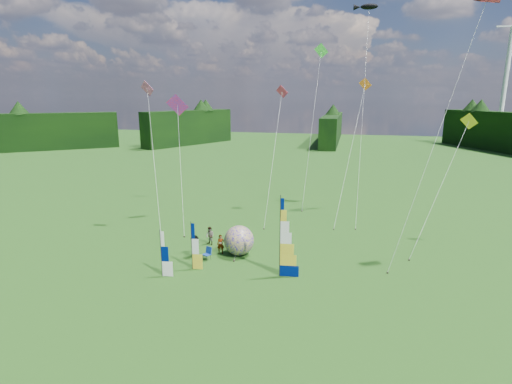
% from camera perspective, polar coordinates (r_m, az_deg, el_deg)
% --- Properties ---
extents(ground, '(220.00, 220.00, 0.00)m').
position_cam_1_polar(ground, '(26.37, 0.08, -13.85)').
color(ground, '#2A5814').
rests_on(ground, ground).
extents(treeline_ring, '(210.00, 210.00, 8.00)m').
position_cam_1_polar(treeline_ring, '(24.78, 0.09, -5.62)').
color(treeline_ring, black).
rests_on(treeline_ring, ground).
extents(turbine_right, '(8.00, 1.20, 30.00)m').
position_cam_1_polar(turbine_right, '(130.92, 32.00, 12.83)').
color(turbine_right, silver).
rests_on(turbine_right, ground).
extents(feather_banner_main, '(1.49, 0.25, 5.57)m').
position_cam_1_polar(feather_banner_main, '(27.22, 3.45, -6.57)').
color(feather_banner_main, '#00115E').
rests_on(feather_banner_main, ground).
extents(side_banner_left, '(0.97, 0.20, 3.46)m').
position_cam_1_polar(side_banner_left, '(28.98, -9.17, -7.68)').
color(side_banner_left, gold).
rests_on(side_banner_left, ground).
extents(side_banner_far, '(0.97, 0.22, 3.27)m').
position_cam_1_polar(side_banner_far, '(28.32, -13.40, -8.60)').
color(side_banner_far, white).
rests_on(side_banner_far, ground).
extents(bol_inflatable, '(2.62, 2.62, 2.35)m').
position_cam_1_polar(bol_inflatable, '(31.35, -2.44, -6.93)').
color(bol_inflatable, '#0E0089').
rests_on(bol_inflatable, ground).
extents(spectator_a, '(0.65, 0.51, 1.56)m').
position_cam_1_polar(spectator_a, '(31.76, -5.06, -7.45)').
color(spectator_a, '#66594C').
rests_on(spectator_a, ground).
extents(spectator_b, '(0.83, 0.67, 1.54)m').
position_cam_1_polar(spectator_b, '(33.72, -6.60, -6.24)').
color(spectator_b, '#66594C').
rests_on(spectator_b, ground).
extents(spectator_c, '(0.43, 1.14, 1.77)m').
position_cam_1_polar(spectator_c, '(31.30, -8.73, -7.68)').
color(spectator_c, '#66594C').
rests_on(spectator_c, ground).
extents(spectator_d, '(0.91, 0.86, 1.52)m').
position_cam_1_polar(spectator_d, '(33.66, -2.53, -6.21)').
color(spectator_d, '#66594C').
rests_on(spectator_d, ground).
extents(camp_chair, '(0.75, 0.75, 0.99)m').
position_cam_1_polar(camp_chair, '(30.83, -7.06, -8.73)').
color(camp_chair, navy).
rests_on(camp_chair, ground).
extents(kite_whale, '(9.10, 15.62, 23.16)m').
position_cam_1_polar(kite_whale, '(43.13, 15.09, 12.37)').
color(kite_whale, black).
rests_on(kite_whale, ground).
extents(kite_rainbow_delta, '(10.24, 12.14, 13.08)m').
position_cam_1_polar(kite_rainbow_delta, '(38.02, -10.77, 4.85)').
color(kite_rainbow_delta, '#EB1900').
rests_on(kite_rainbow_delta, ground).
extents(kite_parafoil, '(10.91, 10.63, 20.11)m').
position_cam_1_polar(kite_parafoil, '(30.49, 24.51, 8.44)').
color(kite_parafoil, red).
rests_on(kite_parafoil, ground).
extents(small_kite_red, '(5.45, 11.39, 13.77)m').
position_cam_1_polar(small_kite_red, '(40.12, 2.54, 6.02)').
color(small_kite_red, '#EA3357').
rests_on(small_kite_red, ground).
extents(small_kite_orange, '(6.39, 12.16, 14.47)m').
position_cam_1_polar(small_kite_orange, '(41.00, 13.39, 6.33)').
color(small_kite_orange, '#D46218').
rests_on(small_kite_orange, ground).
extents(small_kite_yellow, '(7.84, 9.88, 11.22)m').
position_cam_1_polar(small_kite_yellow, '(34.95, 24.95, 1.52)').
color(small_kite_yellow, yellow).
rests_on(small_kite_yellow, ground).
extents(small_kite_pink, '(7.63, 9.33, 14.03)m').
position_cam_1_polar(small_kite_pink, '(36.32, -14.40, 5.02)').
color(small_kite_pink, '#E4548C').
rests_on(small_kite_pink, ground).
extents(small_kite_green, '(7.13, 11.79, 18.71)m').
position_cam_1_polar(small_kite_green, '(45.89, 8.03, 9.96)').
color(small_kite_green, green).
rests_on(small_kite_green, ground).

